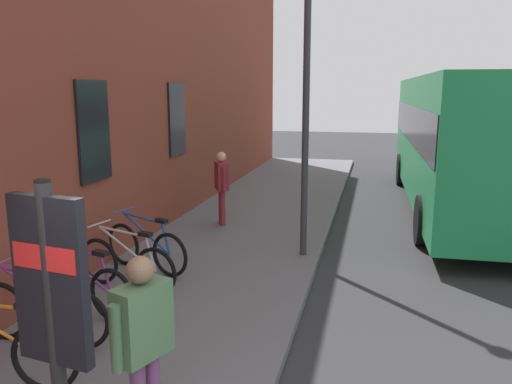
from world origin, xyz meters
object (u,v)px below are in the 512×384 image
object	(u,v)px
bicycle_beside_lamp	(41,313)
bicycle_by_door	(81,286)
street_lamp	(307,69)
transit_info_sign	(53,304)
bicycle_leaning_wall	(146,248)
bicycle_under_window	(127,264)
pedestrian_near_bus	(143,333)
city_bus	(462,135)
pedestrian_by_facade	(222,181)

from	to	relation	value
bicycle_beside_lamp	bicycle_by_door	distance (m)	0.83
street_lamp	transit_info_sign	bearing A→B (deg)	172.98
bicycle_leaning_wall	street_lamp	xyz separation A→B (m)	(1.43, -2.39, 2.89)
bicycle_beside_lamp	bicycle_by_door	size ratio (longest dim) A/B	1.02
bicycle_beside_lamp	transit_info_sign	size ratio (longest dim) A/B	0.74
bicycle_under_window	pedestrian_near_bus	distance (m)	3.61
bicycle_by_door	pedestrian_near_bus	world-z (taller)	pedestrian_near_bus
city_bus	pedestrian_near_bus	world-z (taller)	city_bus
street_lamp	bicycle_leaning_wall	bearing A→B (deg)	120.82
transit_info_sign	city_bus	world-z (taller)	city_bus
bicycle_beside_lamp	city_bus	world-z (taller)	city_bus
street_lamp	pedestrian_by_facade	bearing A→B (deg)	51.02
bicycle_under_window	pedestrian_by_facade	distance (m)	3.94
pedestrian_by_facade	bicycle_beside_lamp	bearing A→B (deg)	175.35
bicycle_leaning_wall	street_lamp	bearing A→B (deg)	-59.18
bicycle_by_door	transit_info_sign	bearing A→B (deg)	-149.73
bicycle_by_door	bicycle_under_window	world-z (taller)	same
bicycle_under_window	street_lamp	size ratio (longest dim) A/B	0.31
bicycle_under_window	pedestrian_by_facade	bearing A→B (deg)	-4.19
pedestrian_by_facade	street_lamp	distance (m)	3.48
bicycle_beside_lamp	street_lamp	bearing A→B (deg)	-31.96
pedestrian_near_bus	street_lamp	distance (m)	5.81
transit_info_sign	bicycle_leaning_wall	bearing A→B (deg)	19.13
bicycle_beside_lamp	city_bus	bearing A→B (deg)	-33.08
transit_info_sign	city_bus	bearing A→B (deg)	-20.18
bicycle_beside_lamp	pedestrian_near_bus	distance (m)	2.43
bicycle_beside_lamp	bicycle_under_window	distance (m)	1.77
bicycle_beside_lamp	transit_info_sign	xyz separation A→B (m)	(-2.14, -1.74, 1.21)
pedestrian_by_facade	street_lamp	size ratio (longest dim) A/B	0.29
pedestrian_by_facade	bicycle_by_door	bearing A→B (deg)	174.54
transit_info_sign	bicycle_under_window	bearing A→B (deg)	21.82
bicycle_by_door	city_bus	distance (m)	10.03
city_bus	street_lamp	bearing A→B (deg)	146.02
bicycle_under_window	bicycle_leaning_wall	distance (m)	0.81
street_lamp	bicycle_under_window	bearing A→B (deg)	133.98
pedestrian_near_bus	street_lamp	size ratio (longest dim) A/B	0.30
bicycle_leaning_wall	city_bus	xyz separation A→B (m)	(6.32, -5.69, 1.41)
bicycle_beside_lamp	bicycle_by_door	xyz separation A→B (m)	(0.83, 0.00, 0.00)
pedestrian_near_bus	street_lamp	xyz separation A→B (m)	(5.32, -0.56, 2.26)
city_bus	street_lamp	xyz separation A→B (m)	(-4.90, 3.30, 1.48)
bicycle_beside_lamp	street_lamp	size ratio (longest dim) A/B	0.32
bicycle_beside_lamp	transit_info_sign	bearing A→B (deg)	-140.98
bicycle_under_window	bicycle_leaning_wall	bearing A→B (deg)	5.14
bicycle_beside_lamp	bicycle_leaning_wall	world-z (taller)	same
bicycle_beside_lamp	bicycle_leaning_wall	size ratio (longest dim) A/B	1.05
bicycle_beside_lamp	bicycle_under_window	bearing A→B (deg)	-5.67
transit_info_sign	pedestrian_near_bus	xyz separation A→B (m)	(0.82, -0.20, -0.59)
bicycle_leaning_wall	pedestrian_near_bus	distance (m)	4.35
bicycle_beside_lamp	city_bus	xyz separation A→B (m)	(8.89, -5.79, 1.41)
bicycle_under_window	street_lamp	world-z (taller)	street_lamp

